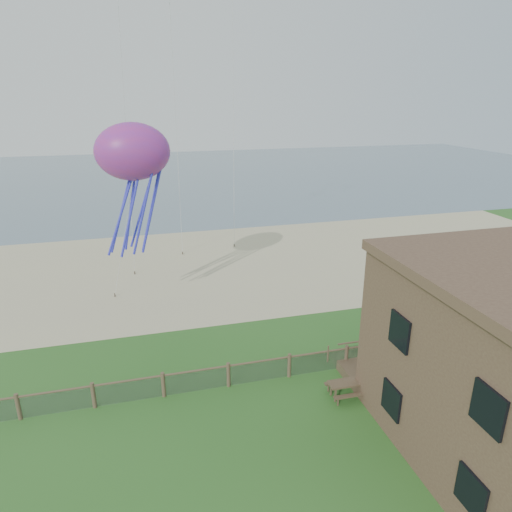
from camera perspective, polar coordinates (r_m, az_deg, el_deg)
name	(u,v)px	position (r m, az deg, el deg)	size (l,w,h in m)	color
ground	(263,485)	(17.97, 0.91, -26.74)	(160.00, 160.00, 0.00)	#2A5D1F
sand_beach	(188,268)	(36.49, -8.52, -1.50)	(72.00, 20.00, 0.02)	#C2B88C
ocean	(156,177)	(79.08, -12.39, 9.68)	(160.00, 68.00, 0.02)	slate
chainlink_fence	(228,376)	(22.09, -3.46, -14.75)	(36.20, 0.20, 1.25)	#4B3E2A
motel_deck	(478,354)	(26.82, 25.97, -10.99)	(15.00, 2.00, 0.50)	brown
picnic_table	(347,389)	(21.94, 11.31, -16.01)	(1.74, 1.31, 0.73)	brown
octopus_kite	(136,188)	(27.27, -14.80, 8.23)	(3.85, 2.72, 7.93)	#FE3428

